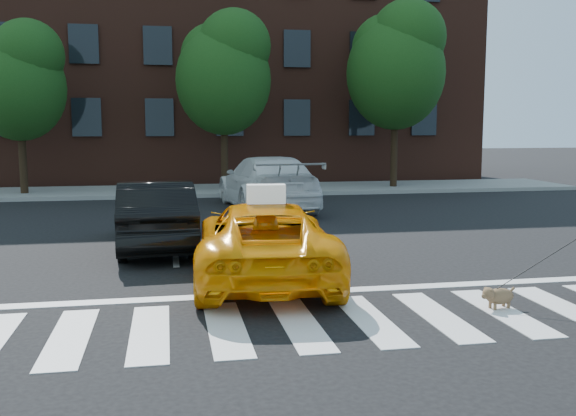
{
  "coord_description": "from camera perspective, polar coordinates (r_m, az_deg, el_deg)",
  "views": [
    {
      "loc": [
        -1.72,
        -8.27,
        2.7
      ],
      "look_at": [
        0.54,
        3.76,
        1.1
      ],
      "focal_mm": 40.0,
      "sensor_mm": 36.0,
      "label": 1
    }
  ],
  "objects": [
    {
      "name": "black_sedan",
      "position": [
        14.3,
        -11.69,
        -0.58
      ],
      "size": [
        1.76,
        4.57,
        1.49
      ],
      "primitive_type": "imported",
      "rotation": [
        0.0,
        0.0,
        3.18
      ],
      "color": "black",
      "rests_on": "ground"
    },
    {
      "name": "tree_left",
      "position": [
        25.86,
        -22.77,
        10.73
      ],
      "size": [
        3.39,
        3.38,
        6.5
      ],
      "color": "black",
      "rests_on": "ground"
    },
    {
      "name": "white_suv",
      "position": [
        20.49,
        -1.87,
        2.27
      ],
      "size": [
        2.84,
        6.04,
        1.71
      ],
      "primitive_type": "imported",
      "rotation": [
        0.0,
        0.0,
        3.22
      ],
      "color": "silver",
      "rests_on": "ground"
    },
    {
      "name": "ground",
      "position": [
        8.87,
        1.06,
        -10.28
      ],
      "size": [
        120.0,
        120.0,
        0.0
      ],
      "primitive_type": "plane",
      "color": "black",
      "rests_on": "ground"
    },
    {
      "name": "tree_mid",
      "position": [
        25.46,
        -5.68,
        12.25
      ],
      "size": [
        3.69,
        3.69,
        7.1
      ],
      "color": "black",
      "rests_on": "ground"
    },
    {
      "name": "crosswalk",
      "position": [
        8.86,
        1.06,
        -10.24
      ],
      "size": [
        13.0,
        2.4,
        0.01
      ],
      "primitive_type": "cube",
      "color": "silver",
      "rests_on": "ground"
    },
    {
      "name": "taxi_sign",
      "position": [
        10.89,
        -1.97,
        1.27
      ],
      "size": [
        0.67,
        0.34,
        0.32
      ],
      "primitive_type": "cube",
      "rotation": [
        0.0,
        0.0,
        3.05
      ],
      "color": "white",
      "rests_on": "taxi"
    },
    {
      "name": "building",
      "position": [
        33.48,
        -7.88,
        13.03
      ],
      "size": [
        26.0,
        10.0,
        12.0
      ],
      "primitive_type": "cube",
      "color": "#4B251A",
      "rests_on": "ground"
    },
    {
      "name": "stop_line",
      "position": [
        10.37,
        -0.75,
        -7.6
      ],
      "size": [
        12.0,
        0.3,
        0.01
      ],
      "primitive_type": "cube",
      "color": "silver",
      "rests_on": "ground"
    },
    {
      "name": "sidewalk_far",
      "position": [
        25.96,
        -6.82,
        1.58
      ],
      "size": [
        30.0,
        4.0,
        0.15
      ],
      "primitive_type": "cube",
      "color": "slate",
      "rests_on": "ground"
    },
    {
      "name": "taxi",
      "position": [
        11.21,
        -2.11,
        -2.92
      ],
      "size": [
        2.71,
        5.11,
        1.37
      ],
      "primitive_type": "imported",
      "rotation": [
        0.0,
        0.0,
        3.05
      ],
      "color": "orange",
      "rests_on": "ground"
    },
    {
      "name": "tree_right",
      "position": [
        27.03,
        9.64,
        12.78
      ],
      "size": [
        4.0,
        4.0,
        7.7
      ],
      "color": "black",
      "rests_on": "ground"
    },
    {
      "name": "dog",
      "position": [
        9.98,
        18.11,
        -7.43
      ],
      "size": [
        0.6,
        0.32,
        0.34
      ],
      "rotation": [
        0.0,
        0.0,
        0.22
      ],
      "color": "olive",
      "rests_on": "ground"
    }
  ]
}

